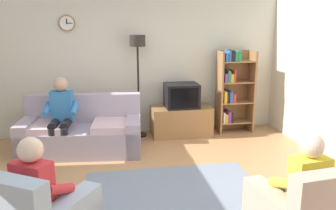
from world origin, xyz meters
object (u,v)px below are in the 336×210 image
object	(u,v)px
tv	(182,96)
person_on_couch	(61,113)
floor_lamp	(138,58)
person_in_right_armchair	(302,184)
bookshelf	(233,89)
person_in_left_armchair	(41,189)
couch	(82,133)
tv_stand	(181,121)

from	to	relation	value
tv	person_on_couch	distance (m)	2.16
floor_lamp	person_in_right_armchair	xyz separation A→B (m)	(1.16, -3.54, -0.85)
bookshelf	person_in_left_armchair	world-z (taller)	bookshelf
floor_lamp	person_in_left_armchair	size ratio (longest dim) A/B	1.65
couch	person_in_left_armchair	size ratio (longest dim) A/B	1.77
couch	person_in_right_armchair	size ratio (longest dim) A/B	1.77
tv_stand	tv	xyz separation A→B (m)	(0.00, -0.02, 0.49)
person_in_left_armchair	person_in_right_armchair	world-z (taller)	same
couch	bookshelf	bearing A→B (deg)	12.63
person_in_left_armchair	tv_stand	bearing A→B (deg)	57.41
tv	person_in_right_armchair	distance (m)	3.44
person_in_right_armchair	bookshelf	bearing A→B (deg)	79.90
floor_lamp	person_in_left_armchair	xyz separation A→B (m)	(-1.21, -3.21, -0.85)
tv_stand	couch	bearing A→B (deg)	-162.61
couch	bookshelf	world-z (taller)	bookshelf
couch	person_on_couch	bearing A→B (deg)	-159.37
person_in_right_armchair	tv	bearing A→B (deg)	96.45
tv	floor_lamp	distance (m)	1.05
tv_stand	floor_lamp	xyz separation A→B (m)	(-0.78, 0.10, 1.18)
floor_lamp	bookshelf	bearing A→B (deg)	-0.96
tv	person_in_right_armchair	size ratio (longest dim) A/B	0.54
floor_lamp	tv	bearing A→B (deg)	-9.02
tv	floor_lamp	size ratio (longest dim) A/B	0.32
tv_stand	person_in_left_armchair	world-z (taller)	person_in_left_armchair
couch	floor_lamp	bearing A→B (deg)	33.27
tv_stand	person_on_couch	world-z (taller)	person_on_couch
person_in_left_armchair	tv	bearing A→B (deg)	57.21
person_in_left_armchair	person_in_right_armchair	xyz separation A→B (m)	(2.37, -0.33, 0.00)
person_on_couch	tv_stand	bearing A→B (deg)	17.85
bookshelf	person_on_couch	size ratio (longest dim) A/B	1.26
tv	person_in_right_armchair	xyz separation A→B (m)	(0.39, -3.42, -0.15)
person_on_couch	bookshelf	bearing A→B (deg)	13.42
floor_lamp	person_on_couch	world-z (taller)	floor_lamp
tv_stand	floor_lamp	distance (m)	1.42
person_in_left_armchair	floor_lamp	bearing A→B (deg)	69.33
couch	floor_lamp	xyz separation A→B (m)	(1.00, 0.65, 1.14)
floor_lamp	person_in_right_armchair	distance (m)	3.82
person_on_couch	floor_lamp	bearing A→B (deg)	30.67
person_in_right_armchair	tv_stand	bearing A→B (deg)	96.41
tv	bookshelf	world-z (taller)	bookshelf
tv_stand	bookshelf	bearing A→B (deg)	3.90
person_in_left_armchair	person_in_right_armchair	bearing A→B (deg)	-7.97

